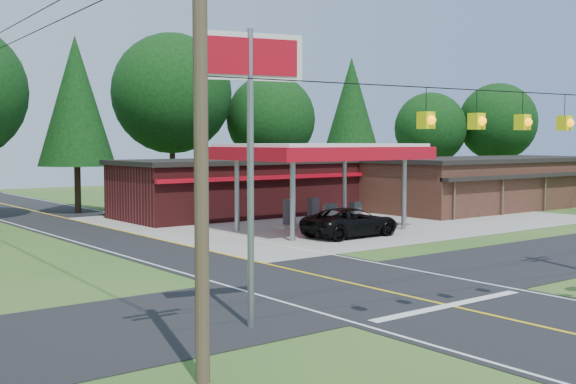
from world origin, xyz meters
TOP-DOWN VIEW (x-y plane):
  - ground at (0.00, 0.00)m, footprint 120.00×120.00m
  - main_highway at (0.00, 0.00)m, footprint 8.00×120.00m
  - cross_road at (0.00, 0.00)m, footprint 70.00×7.00m
  - lane_center_yellow at (0.00, 0.00)m, footprint 0.15×110.00m
  - gas_canopy at (9.00, 13.00)m, footprint 10.60×7.40m
  - convenience_store at (10.00, 22.98)m, footprint 16.40×7.55m
  - strip_building at (28.00, 15.98)m, footprint 20.40×8.75m
  - utility_pole_near_left at (-9.50, -5.00)m, footprint 1.80×0.30m
  - overhead_beacons at (-1.00, -6.00)m, footprint 17.04×2.04m
  - treeline_backdrop at (0.82, 24.01)m, footprint 70.27×51.59m
  - suv_car at (8.50, 10.00)m, footprint 5.53×5.53m
  - sedan_car at (14.74, 21.00)m, footprint 5.40×5.40m
  - big_stop_sign at (-6.21, -2.01)m, footprint 2.86×0.85m

SIDE VIEW (x-z plane):
  - ground at x=0.00m, z-range 0.00..0.00m
  - main_highway at x=0.00m, z-range 0.00..0.02m
  - cross_road at x=0.00m, z-range 0.00..0.03m
  - lane_center_yellow at x=0.00m, z-range 0.02..0.03m
  - sedan_car at x=14.74m, z-range 0.00..1.36m
  - suv_car at x=8.50m, z-range 0.00..1.52m
  - strip_building at x=28.00m, z-range 0.01..3.81m
  - convenience_store at x=10.00m, z-range 0.02..3.82m
  - gas_canopy at x=9.00m, z-range 1.83..6.70m
  - utility_pole_near_left at x=-9.50m, z-range 0.20..10.20m
  - big_stop_sign at x=-6.21m, z-range 2.05..9.96m
  - overhead_beacons at x=-1.00m, z-range 5.70..6.73m
  - treeline_backdrop at x=0.82m, z-range 0.84..14.14m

